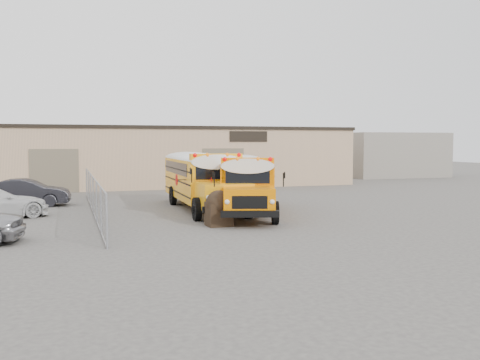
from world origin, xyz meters
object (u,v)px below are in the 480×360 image
object	(u,v)px
school_bus_right	(242,173)
school_bus_left	(181,170)
tarp_bundle	(219,208)
car_dark	(26,193)

from	to	relation	value
school_bus_right	school_bus_left	bearing A→B (deg)	140.54
school_bus_right	tarp_bundle	size ratio (longest dim) A/B	6.65
tarp_bundle	school_bus_right	bearing A→B (deg)	66.59
school_bus_right	car_dark	bearing A→B (deg)	178.01
school_bus_left	car_dark	distance (m)	9.23
school_bus_left	school_bus_right	xyz separation A→B (m)	(3.16, -2.60, -0.09)
car_dark	school_bus_right	bearing A→B (deg)	-86.13
tarp_bundle	school_bus_left	bearing A→B (deg)	85.67
school_bus_right	tarp_bundle	bearing A→B (deg)	-113.41
school_bus_left	tarp_bundle	world-z (taller)	school_bus_left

